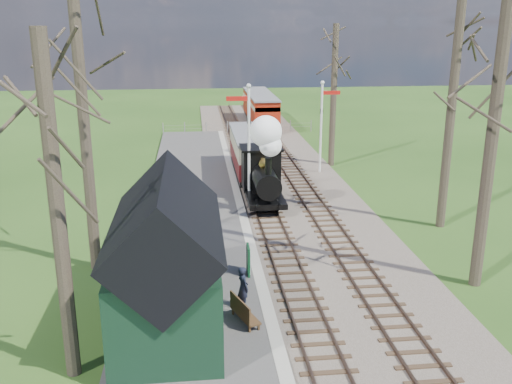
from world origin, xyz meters
TOP-DOWN VIEW (x-y plane):
  - distant_hills at (1.40, 64.38)m, footprint 114.40×48.00m
  - ballast_bed at (1.30, 22.00)m, footprint 8.00×60.00m
  - track_near at (0.00, 22.00)m, footprint 1.60×60.00m
  - track_far at (2.60, 22.00)m, footprint 1.60×60.00m
  - platform at (-3.50, 14.00)m, footprint 5.00×44.00m
  - coping_strip at (-1.20, 14.00)m, footprint 0.40×44.00m
  - station_shed at (-4.30, 4.00)m, footprint 3.25×6.30m
  - semaphore_near at (-0.77, 16.00)m, footprint 1.22×0.24m
  - semaphore_far at (4.37, 22.00)m, footprint 1.22×0.24m
  - bare_trees at (1.33, 10.10)m, footprint 15.51×22.39m
  - fence_line at (0.30, 36.00)m, footprint 12.60×0.08m
  - locomotive at (-0.01, 15.53)m, footprint 1.91×4.45m
  - coach at (0.00, 21.60)m, footprint 2.23×7.63m
  - red_carriage_a at (2.60, 36.80)m, footprint 2.22×5.51m
  - red_carriage_b at (2.60, 42.30)m, footprint 2.22×5.51m
  - sign_board at (-1.56, 7.36)m, footprint 0.10×0.74m
  - bench at (-2.08, 3.84)m, footprint 0.86×1.46m
  - person at (-1.98, 4.81)m, footprint 0.51×0.61m

SIDE VIEW (x-z plane):
  - distant_hills at x=1.40m, z-range -27.22..-5.20m
  - ballast_bed at x=1.30m, z-range 0.00..0.10m
  - track_near at x=0.00m, z-range 0.02..0.17m
  - track_far at x=2.60m, z-range 0.02..0.17m
  - platform at x=-3.50m, z-range 0.00..0.20m
  - coping_strip at x=-1.20m, z-range 0.00..0.21m
  - fence_line at x=0.30m, z-range 0.05..1.05m
  - bench at x=-2.08m, z-range 0.17..0.98m
  - sign_board at x=-1.56m, z-range 0.20..1.29m
  - person at x=-1.98m, z-range 0.20..1.62m
  - red_carriage_a at x=2.60m, z-range 0.43..2.77m
  - red_carriage_b at x=2.60m, z-range 0.43..2.77m
  - coach at x=0.00m, z-range 0.43..2.77m
  - locomotive at x=-0.01m, z-range -0.20..4.57m
  - station_shed at x=-4.30m, z-range -0.12..4.66m
  - semaphore_far at x=4.37m, z-range 0.49..6.21m
  - semaphore_near at x=-0.77m, z-range 0.51..6.73m
  - bare_trees at x=1.33m, z-range -0.79..11.21m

